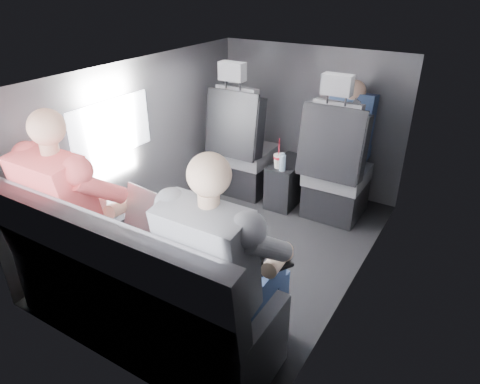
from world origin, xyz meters
The scene contains 20 objects.
floor centered at (0.00, 0.00, 0.00)m, with size 2.60×2.60×0.00m, color black.
ceiling centered at (0.00, 0.00, 1.35)m, with size 2.60×2.60×0.00m, color #B2B2AD.
panel_left centered at (-0.90, 0.00, 0.68)m, with size 0.02×2.60×1.35m, color #56565B.
panel_right centered at (0.90, 0.00, 0.68)m, with size 0.02×2.60×1.35m, color #56565B.
panel_front centered at (0.00, 1.30, 0.68)m, with size 1.80×0.02×1.35m, color #56565B.
panel_back centered at (0.00, -1.30, 0.68)m, with size 1.80×0.02×1.35m, color #56565B.
side_window centered at (-0.88, -0.30, 0.90)m, with size 0.02×0.75×0.42m, color white.
seatbelt centered at (0.45, 0.67, 0.80)m, with size 0.05×0.01×0.65m, color black.
front_seat_left centered at (-0.45, 0.84, 0.40)m, with size 0.52×0.58×1.26m.
front_seat_right centered at (0.45, 0.84, 0.40)m, with size 0.52×0.58×1.26m.
center_console centered at (0.00, 0.88, 0.20)m, with size 0.24×0.48×0.41m.
rear_bench centered at (0.00, -1.06, 0.31)m, with size 1.60×0.57×0.92m.
soda_cup centered at (-0.02, 0.72, 0.47)m, with size 0.09×0.09×0.27m.
water_bottle centered at (0.03, 0.69, 0.47)m, with size 0.06×0.06×0.16m.
laptop_white centered at (-0.51, -0.81, 0.63)m, with size 0.33×0.32×0.23m.
laptop_silver centered at (-0.06, -0.75, 0.64)m, with size 0.40×0.37×0.26m.
laptop_black centered at (0.57, -0.78, 0.63)m, with size 0.41×0.44×0.24m.
passenger_rear_left centered at (-0.49, -0.97, 0.66)m, with size 0.55×0.66×1.30m.
passenger_rear_right centered at (0.53, -0.97, 0.65)m, with size 0.53×0.65×1.27m.
passenger_front_right centered at (0.45, 1.10, 0.74)m, with size 0.37×0.37×0.71m.
Camera 1 is at (1.46, -2.36, 1.92)m, focal length 32.00 mm.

